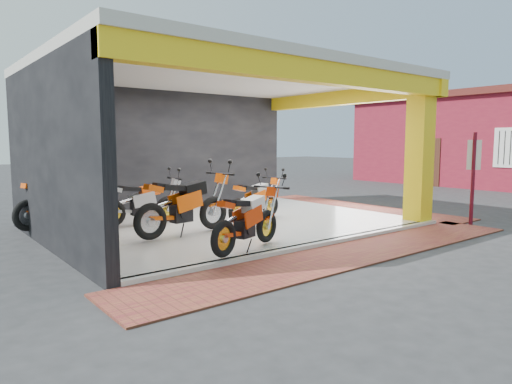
# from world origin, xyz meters

# --- Properties ---
(ground) EXTENTS (80.00, 80.00, 0.00)m
(ground) POSITION_xyz_m (0.00, 0.00, 0.00)
(ground) COLOR #2D2D30
(ground) RESTS_ON ground
(showroom_floor) EXTENTS (8.00, 6.00, 0.10)m
(showroom_floor) POSITION_xyz_m (0.00, 2.00, 0.05)
(showroom_floor) COLOR white
(showroom_floor) RESTS_ON ground
(showroom_ceiling) EXTENTS (8.40, 6.40, 0.20)m
(showroom_ceiling) POSITION_xyz_m (0.00, 2.00, 3.60)
(showroom_ceiling) COLOR beige
(showroom_ceiling) RESTS_ON corner_column
(back_wall) EXTENTS (8.20, 0.20, 3.50)m
(back_wall) POSITION_xyz_m (0.00, 5.10, 1.75)
(back_wall) COLOR black
(back_wall) RESTS_ON ground
(left_wall) EXTENTS (0.20, 6.20, 3.50)m
(left_wall) POSITION_xyz_m (-4.10, 2.00, 1.75)
(left_wall) COLOR black
(left_wall) RESTS_ON ground
(corner_column) EXTENTS (0.50, 0.50, 3.50)m
(corner_column) POSITION_xyz_m (3.75, -0.75, 1.75)
(corner_column) COLOR yellow
(corner_column) RESTS_ON ground
(header_beam_front) EXTENTS (8.40, 0.30, 0.40)m
(header_beam_front) POSITION_xyz_m (0.00, -1.00, 3.30)
(header_beam_front) COLOR yellow
(header_beam_front) RESTS_ON corner_column
(header_beam_right) EXTENTS (0.30, 6.40, 0.40)m
(header_beam_right) POSITION_xyz_m (4.00, 2.00, 3.30)
(header_beam_right) COLOR yellow
(header_beam_right) RESTS_ON corner_column
(floor_kerb) EXTENTS (8.00, 0.20, 0.10)m
(floor_kerb) POSITION_xyz_m (0.00, -1.02, 0.05)
(floor_kerb) COLOR white
(floor_kerb) RESTS_ON ground
(paver_front) EXTENTS (9.00, 1.40, 0.03)m
(paver_front) POSITION_xyz_m (0.00, -1.80, 0.01)
(paver_front) COLOR #994C32
(paver_front) RESTS_ON ground
(paver_right) EXTENTS (1.40, 7.00, 0.03)m
(paver_right) POSITION_xyz_m (4.80, 2.00, 0.01)
(paver_right) COLOR #994C32
(paver_right) RESTS_ON ground
(signpost) EXTENTS (0.09, 0.31, 2.25)m
(signpost) POSITION_xyz_m (4.64, -1.66, 1.23)
(signpost) COLOR #5D0D1B
(signpost) RESTS_ON ground
(moto_hero) EXTENTS (2.23, 1.41, 1.28)m
(moto_hero) POSITION_xyz_m (-0.90, -0.50, 0.74)
(moto_hero) COLOR red
(moto_hero) RESTS_ON showroom_floor
(moto_row_a) EXTENTS (2.10, 1.17, 1.21)m
(moto_row_a) POSITION_xyz_m (1.09, 1.76, 0.71)
(moto_row_a) COLOR #EC5409
(moto_row_a) RESTS_ON showroom_floor
(moto_row_b) EXTENTS (2.52, 1.18, 1.48)m
(moto_row_b) POSITION_xyz_m (-0.98, 1.23, 0.84)
(moto_row_b) COLOR #EB5209
(moto_row_b) RESTS_ON showroom_floor
(moto_row_c) EXTENTS (2.11, 0.91, 1.26)m
(moto_row_c) POSITION_xyz_m (-1.28, 2.74, 0.73)
(moto_row_c) COLOR #979A9F
(moto_row_c) RESTS_ON showroom_floor
(moto_row_d) EXTENTS (2.43, 1.53, 1.39)m
(moto_row_d) POSITION_xyz_m (-2.80, 3.97, 0.80)
(moto_row_d) COLOR #ED4A09
(moto_row_d) RESTS_ON showroom_floor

